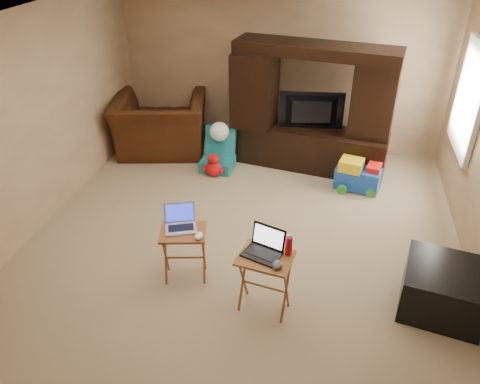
% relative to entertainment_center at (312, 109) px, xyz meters
% --- Properties ---
extents(floor, '(5.50, 5.50, 0.00)m').
position_rel_entertainment_center_xyz_m(floor, '(-0.56, -2.06, -0.92)').
color(floor, tan).
rests_on(floor, ground).
extents(ceiling, '(5.50, 5.50, 0.00)m').
position_rel_entertainment_center_xyz_m(ceiling, '(-0.56, -2.06, 1.58)').
color(ceiling, silver).
rests_on(ceiling, ground).
extents(wall_back, '(5.00, 0.00, 5.00)m').
position_rel_entertainment_center_xyz_m(wall_back, '(-0.56, 0.69, 0.33)').
color(wall_back, tan).
rests_on(wall_back, ground).
extents(wall_front, '(5.00, 0.00, 5.00)m').
position_rel_entertainment_center_xyz_m(wall_front, '(-0.56, -4.81, 0.33)').
color(wall_front, tan).
rests_on(wall_front, ground).
extents(wall_left, '(0.00, 5.50, 5.50)m').
position_rel_entertainment_center_xyz_m(wall_left, '(-3.06, -2.06, 0.33)').
color(wall_left, tan).
rests_on(wall_left, ground).
extents(window_pane, '(0.00, 1.20, 1.20)m').
position_rel_entertainment_center_xyz_m(window_pane, '(1.92, -0.51, 0.48)').
color(window_pane, white).
rests_on(window_pane, ground).
extents(window_frame, '(0.06, 1.14, 1.34)m').
position_rel_entertainment_center_xyz_m(window_frame, '(1.90, -0.51, 0.48)').
color(window_frame, white).
rests_on(window_frame, ground).
extents(entertainment_center, '(2.31, 0.89, 1.84)m').
position_rel_entertainment_center_xyz_m(entertainment_center, '(0.00, 0.00, 0.00)').
color(entertainment_center, black).
rests_on(entertainment_center, floor).
extents(television, '(0.94, 0.24, 0.54)m').
position_rel_entertainment_center_xyz_m(television, '(0.00, -0.04, -0.04)').
color(television, black).
rests_on(television, entertainment_center).
extents(recliner, '(1.62, 1.49, 0.90)m').
position_rel_entertainment_center_xyz_m(recliner, '(-2.33, 0.01, -0.47)').
color(recliner, '#42210E').
rests_on(recliner, floor).
extents(child_rocker, '(0.48, 0.54, 0.62)m').
position_rel_entertainment_center_xyz_m(child_rocker, '(-1.31, -0.40, -0.61)').
color(child_rocker, '#187684').
rests_on(child_rocker, floor).
extents(plush_toy, '(0.32, 0.27, 0.36)m').
position_rel_entertainment_center_xyz_m(plush_toy, '(-1.32, -0.61, -0.74)').
color(plush_toy, red).
rests_on(plush_toy, floor).
extents(push_toy, '(0.69, 0.56, 0.46)m').
position_rel_entertainment_center_xyz_m(push_toy, '(0.74, -0.55, -0.69)').
color(push_toy, blue).
rests_on(push_toy, floor).
extents(ottoman, '(0.86, 0.86, 0.47)m').
position_rel_entertainment_center_xyz_m(ottoman, '(1.55, -2.70, -0.68)').
color(ottoman, black).
rests_on(ottoman, floor).
extents(tray_table_left, '(0.53, 0.46, 0.60)m').
position_rel_entertainment_center_xyz_m(tray_table_left, '(-1.03, -2.81, -0.62)').
color(tray_table_left, '#A75228').
rests_on(tray_table_left, floor).
extents(tray_table_right, '(0.55, 0.47, 0.64)m').
position_rel_entertainment_center_xyz_m(tray_table_right, '(-0.14, -3.08, -0.60)').
color(tray_table_right, '#9E6026').
rests_on(tray_table_right, floor).
extents(laptop_left, '(0.39, 0.36, 0.24)m').
position_rel_entertainment_center_xyz_m(laptop_left, '(-1.06, -2.78, -0.20)').
color(laptop_left, '#ADADB1').
rests_on(laptop_left, tray_table_left).
extents(laptop_right, '(0.41, 0.37, 0.24)m').
position_rel_entertainment_center_xyz_m(laptop_right, '(-0.18, -3.06, -0.16)').
color(laptop_right, black).
rests_on(laptop_right, tray_table_right).
extents(mouse_left, '(0.09, 0.13, 0.05)m').
position_rel_entertainment_center_xyz_m(mouse_left, '(-0.84, -2.88, -0.30)').
color(mouse_left, white).
rests_on(mouse_left, tray_table_left).
extents(mouse_right, '(0.10, 0.14, 0.05)m').
position_rel_entertainment_center_xyz_m(mouse_right, '(-0.01, -3.20, -0.25)').
color(mouse_right, '#424348').
rests_on(mouse_right, tray_table_right).
extents(water_bottle, '(0.06, 0.06, 0.20)m').
position_rel_entertainment_center_xyz_m(water_bottle, '(0.06, -3.00, -0.18)').
color(water_bottle, red).
rests_on(water_bottle, tray_table_right).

